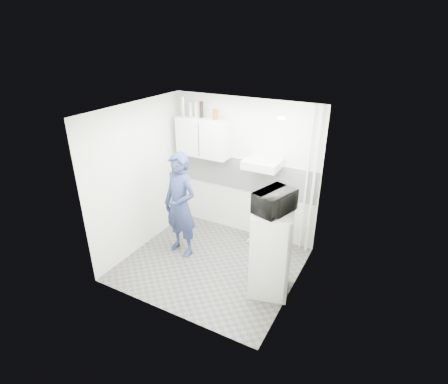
% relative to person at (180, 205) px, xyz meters
% --- Properties ---
extents(floor, '(2.80, 2.80, 0.00)m').
position_rel_person_xyz_m(floor, '(0.65, -0.09, -0.92)').
color(floor, '#5D5C53').
rests_on(floor, ground).
extents(ceiling, '(2.80, 2.80, 0.00)m').
position_rel_person_xyz_m(ceiling, '(0.65, -0.09, 1.68)').
color(ceiling, white).
rests_on(ceiling, wall_back).
extents(wall_back, '(2.80, 0.00, 2.80)m').
position_rel_person_xyz_m(wall_back, '(0.65, 1.16, 0.38)').
color(wall_back, white).
rests_on(wall_back, floor).
extents(wall_left, '(0.00, 2.60, 2.60)m').
position_rel_person_xyz_m(wall_left, '(-0.75, -0.09, 0.38)').
color(wall_left, white).
rests_on(wall_left, floor).
extents(wall_right, '(0.00, 2.60, 2.60)m').
position_rel_person_xyz_m(wall_right, '(2.05, -0.09, 0.38)').
color(wall_right, white).
rests_on(wall_right, floor).
extents(person, '(0.75, 0.57, 1.85)m').
position_rel_person_xyz_m(person, '(0.00, 0.00, 0.00)').
color(person, navy).
rests_on(person, floor).
extents(stove, '(0.50, 0.50, 0.80)m').
position_rel_person_xyz_m(stove, '(1.27, 0.91, -0.52)').
color(stove, silver).
rests_on(stove, floor).
extents(fridge, '(0.69, 0.69, 1.36)m').
position_rel_person_xyz_m(fridge, '(1.75, -0.23, -0.25)').
color(fridge, white).
rests_on(fridge, floor).
extents(stove_top, '(0.48, 0.48, 0.03)m').
position_rel_person_xyz_m(stove_top, '(1.27, 0.91, -0.11)').
color(stove_top, black).
rests_on(stove_top, stove).
extents(saucepan, '(0.20, 0.20, 0.11)m').
position_rel_person_xyz_m(saucepan, '(1.35, 0.88, -0.04)').
color(saucepan, silver).
rests_on(saucepan, stove_top).
extents(microwave, '(0.65, 0.53, 0.31)m').
position_rel_person_xyz_m(microwave, '(1.75, -0.23, 0.59)').
color(microwave, black).
rests_on(microwave, fridge).
extents(bottle_a, '(0.08, 0.08, 0.34)m').
position_rel_person_xyz_m(bottle_a, '(-0.52, 0.98, 1.44)').
color(bottle_a, silver).
rests_on(bottle_a, upper_cabinet).
extents(bottle_b, '(0.07, 0.07, 0.26)m').
position_rel_person_xyz_m(bottle_b, '(-0.37, 0.98, 1.40)').
color(bottle_b, '#B2B7BC').
rests_on(bottle_b, upper_cabinet).
extents(bottle_c, '(0.07, 0.07, 0.28)m').
position_rel_person_xyz_m(bottle_c, '(-0.25, 0.98, 1.42)').
color(bottle_c, '#B2B7BC').
rests_on(bottle_c, upper_cabinet).
extents(bottle_d, '(0.06, 0.06, 0.29)m').
position_rel_person_xyz_m(bottle_d, '(-0.14, 0.98, 1.42)').
color(bottle_d, black).
rests_on(bottle_d, upper_cabinet).
extents(canister_b, '(0.09, 0.09, 0.18)m').
position_rel_person_xyz_m(canister_b, '(0.14, 0.98, 1.36)').
color(canister_b, brown).
rests_on(canister_b, upper_cabinet).
extents(upper_cabinet, '(1.00, 0.35, 0.70)m').
position_rel_person_xyz_m(upper_cabinet, '(-0.10, 0.98, 0.93)').
color(upper_cabinet, white).
rests_on(upper_cabinet, wall_back).
extents(range_hood, '(0.60, 0.50, 0.14)m').
position_rel_person_xyz_m(range_hood, '(1.10, 0.91, 0.65)').
color(range_hood, silver).
rests_on(range_hood, wall_back).
extents(backsplash, '(2.74, 0.03, 0.60)m').
position_rel_person_xyz_m(backsplash, '(0.65, 1.14, 0.28)').
color(backsplash, white).
rests_on(backsplash, wall_back).
extents(pipe_a, '(0.05, 0.05, 2.60)m').
position_rel_person_xyz_m(pipe_a, '(1.95, 1.08, 0.38)').
color(pipe_a, silver).
rests_on(pipe_a, floor).
extents(pipe_b, '(0.04, 0.04, 2.60)m').
position_rel_person_xyz_m(pipe_b, '(1.83, 1.08, 0.38)').
color(pipe_b, silver).
rests_on(pipe_b, floor).
extents(ceiling_spot_fixture, '(0.10, 0.10, 0.02)m').
position_rel_person_xyz_m(ceiling_spot_fixture, '(1.65, 0.11, 1.65)').
color(ceiling_spot_fixture, white).
rests_on(ceiling_spot_fixture, ceiling).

